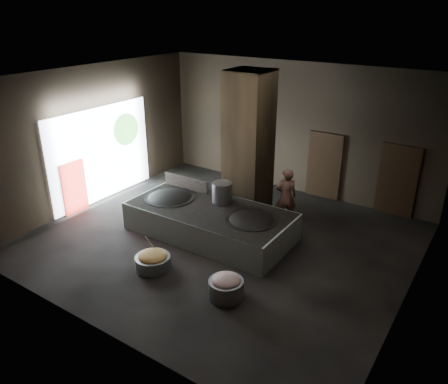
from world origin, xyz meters
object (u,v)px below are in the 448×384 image
Objects in this scene: wok_left at (170,200)px; meat_basin at (226,289)px; hearth_platform at (210,221)px; veg_basin at (153,262)px; wok_right at (251,222)px; cook at (286,196)px; stock_pot at (222,193)px.

wok_left is 1.86× the size of meat_basin.
hearth_platform is 5.29× the size of veg_basin.
hearth_platform is at bearing -177.88° from wok_right.
wok_left is 1.07× the size of wok_right.
cook reaches higher than wok_left.
wok_right is 1.73× the size of meat_basin.
veg_basin is (-1.66, -4.11, -0.72)m from cook.
cook is at bearing 41.87° from stock_pot.
meat_basin is (2.21, 0.03, 0.06)m from veg_basin.
wok_right is at bearing 1.73° from hearth_platform.
meat_basin is (3.50, -2.18, -0.53)m from wok_left.
stock_pot reaches higher than wok_left.
stock_pot is 0.69× the size of veg_basin.
wok_left is at bearing 148.07° from meat_basin.
wok_left is at bearing -177.95° from wok_right.
wok_right is at bearing 56.77° from veg_basin.
hearth_platform reaches higher than meat_basin.
veg_basin is at bearing -123.23° from wok_right.
cook is at bearing 97.72° from meat_basin.
veg_basin is at bearing -179.14° from meat_basin.
cook is (1.44, 1.29, -0.25)m from stock_pot.
stock_pot is 1.96m from cook.
cook reaches higher than wok_right.
meat_basin is (0.55, -4.07, -0.66)m from cook.
wok_left is 2.62m from veg_basin.
wok_right is at bearing -21.04° from stock_pot.
hearth_platform is at bearing 132.56° from meat_basin.
cook reaches higher than veg_basin.
meat_basin is (0.70, -2.28, -0.53)m from wok_right.
hearth_platform is 2.68× the size of cook.
wok_left reaches higher than veg_basin.
wok_right is 1.81m from cook.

